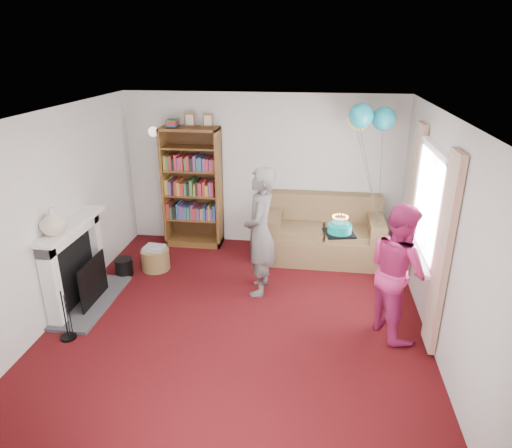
# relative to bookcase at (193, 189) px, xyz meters

# --- Properties ---
(ground) EXTENTS (5.00, 5.00, 0.00)m
(ground) POSITION_rel_bookcase_xyz_m (1.13, -2.30, -0.97)
(ground) COLOR #38080A
(ground) RESTS_ON ground
(wall_back) EXTENTS (4.50, 0.02, 2.50)m
(wall_back) POSITION_rel_bookcase_xyz_m (1.13, 0.21, 0.28)
(wall_back) COLOR silver
(wall_back) RESTS_ON ground
(wall_left) EXTENTS (0.02, 5.00, 2.50)m
(wall_left) POSITION_rel_bookcase_xyz_m (-1.13, -2.30, 0.28)
(wall_left) COLOR silver
(wall_left) RESTS_ON ground
(wall_right) EXTENTS (0.02, 5.00, 2.50)m
(wall_right) POSITION_rel_bookcase_xyz_m (3.39, -2.30, 0.28)
(wall_right) COLOR silver
(wall_right) RESTS_ON ground
(ceiling) EXTENTS (4.50, 5.00, 0.01)m
(ceiling) POSITION_rel_bookcase_xyz_m (1.13, -2.30, 1.54)
(ceiling) COLOR white
(ceiling) RESTS_ON wall_back
(fireplace) EXTENTS (0.55, 1.80, 1.12)m
(fireplace) POSITION_rel_bookcase_xyz_m (-0.96, -2.11, -0.46)
(fireplace) COLOR #3F3F42
(fireplace) RESTS_ON ground
(window_bay) EXTENTS (0.14, 2.02, 2.20)m
(window_bay) POSITION_rel_bookcase_xyz_m (3.33, -1.70, 0.24)
(window_bay) COLOR white
(window_bay) RESTS_ON ground
(wall_sconce) EXTENTS (0.16, 0.23, 0.16)m
(wall_sconce) POSITION_rel_bookcase_xyz_m (-0.62, 0.06, 0.91)
(wall_sconce) COLOR gold
(wall_sconce) RESTS_ON ground
(bookcase) EXTENTS (0.94, 0.42, 2.19)m
(bookcase) POSITION_rel_bookcase_xyz_m (0.00, 0.00, 0.00)
(bookcase) COLOR #472B14
(bookcase) RESTS_ON ground
(sofa) EXTENTS (1.82, 0.96, 0.96)m
(sofa) POSITION_rel_bookcase_xyz_m (2.17, -0.23, -0.61)
(sofa) COLOR brown
(sofa) RESTS_ON ground
(wicker_basket) EXTENTS (0.42, 0.42, 0.38)m
(wicker_basket) POSITION_rel_bookcase_xyz_m (-0.34, -1.05, -0.80)
(wicker_basket) COLOR olive
(wicker_basket) RESTS_ON ground
(person_striped) EXTENTS (0.42, 0.64, 1.75)m
(person_striped) POSITION_rel_bookcase_xyz_m (1.30, -1.50, -0.09)
(person_striped) COLOR black
(person_striped) RESTS_ON ground
(person_magenta) EXTENTS (0.87, 0.96, 1.60)m
(person_magenta) POSITION_rel_bookcase_xyz_m (2.97, -2.22, -0.17)
(person_magenta) COLOR #B82464
(person_magenta) RESTS_ON ground
(birthday_cake) EXTENTS (0.33, 0.33, 0.22)m
(birthday_cake) POSITION_rel_bookcase_xyz_m (2.30, -2.00, 0.22)
(birthday_cake) COLOR black
(birthday_cake) RESTS_ON ground
(balloons) EXTENTS (0.66, 0.71, 1.76)m
(balloons) POSITION_rel_bookcase_xyz_m (2.68, -0.38, 1.25)
(balloons) COLOR #3F3F3F
(balloons) RESTS_ON ground
(mantel_vase) EXTENTS (0.31, 0.31, 0.33)m
(mantel_vase) POSITION_rel_bookcase_xyz_m (-0.99, -2.45, 0.32)
(mantel_vase) COLOR beige
(mantel_vase) RESTS_ON fireplace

